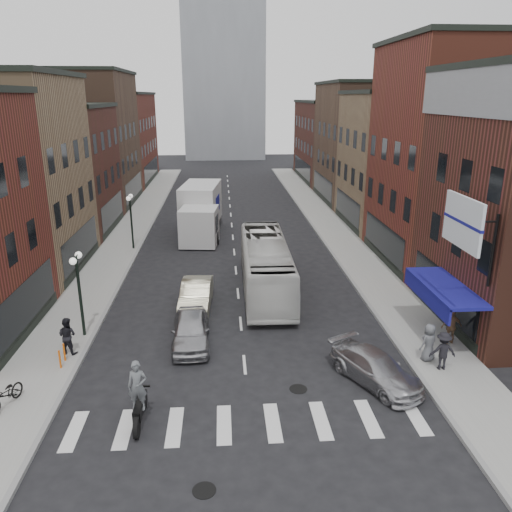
{
  "coord_description": "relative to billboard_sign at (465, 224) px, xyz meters",
  "views": [
    {
      "loc": [
        -0.8,
        -17.7,
        10.88
      ],
      "look_at": [
        0.91,
        7.14,
        2.85
      ],
      "focal_mm": 35.0,
      "sensor_mm": 36.0,
      "label": 1
    }
  ],
  "objects": [
    {
      "name": "curb_right",
      "position": [
        -1.59,
        21.5,
        -6.13
      ],
      "size": [
        0.2,
        74.0,
        0.16
      ],
      "primitive_type": "cube",
      "color": "gray",
      "rests_on": "ground"
    },
    {
      "name": "ped_right_a",
      "position": [
        -0.53,
        -0.63,
        -5.16
      ],
      "size": [
        1.09,
        0.6,
        1.64
      ],
      "primitive_type": "imported",
      "rotation": [
        0.0,
        0.0,
        3.07
      ],
      "color": "black",
      "rests_on": "sidewalk_right"
    },
    {
      "name": "streetlamp_far",
      "position": [
        -15.99,
        17.5,
        -3.22
      ],
      "size": [
        0.32,
        1.22,
        4.11
      ],
      "color": "black",
      "rests_on": "ground"
    },
    {
      "name": "bldg_right_far_a",
      "position": [
        6.41,
        34.5,
        0.02
      ],
      "size": [
        10.3,
        12.2,
        12.3
      ],
      "color": "#503628",
      "rests_on": "ground"
    },
    {
      "name": "bike_rack",
      "position": [
        -16.19,
        0.8,
        -5.58
      ],
      "size": [
        0.08,
        0.68,
        0.8
      ],
      "color": "#D8590C",
      "rests_on": "sidewalk_left"
    },
    {
      "name": "billboard_sign",
      "position": [
        0.0,
        0.0,
        0.0
      ],
      "size": [
        1.52,
        3.0,
        3.7
      ],
      "color": "black",
      "rests_on": "ground"
    },
    {
      "name": "bldg_right_mid_a",
      "position": [
        6.41,
        13.5,
        1.02
      ],
      "size": [
        10.3,
        10.2,
        14.3
      ],
      "color": "maroon",
      "rests_on": "ground"
    },
    {
      "name": "sedan_left_far",
      "position": [
        -10.88,
        6.67,
        -5.4
      ],
      "size": [
        1.77,
        4.53,
        1.47
      ],
      "primitive_type": "imported",
      "rotation": [
        0.0,
        0.0,
        -0.05
      ],
      "color": "#BBB698",
      "rests_on": "ground"
    },
    {
      "name": "ped_right_b",
      "position": [
        0.81,
        1.53,
        -5.17
      ],
      "size": [
        0.98,
        0.53,
        1.63
      ],
      "primitive_type": "imported",
      "rotation": [
        0.0,
        0.0,
        3.19
      ],
      "color": "brown",
      "rests_on": "sidewalk_right"
    },
    {
      "name": "bldg_right_mid_b",
      "position": [
        6.41,
        23.5,
        -0.48
      ],
      "size": [
        10.3,
        10.2,
        11.3
      ],
      "color": "#8C6D4D",
      "rests_on": "ground"
    },
    {
      "name": "bldg_left_mid_b",
      "position": [
        -23.58,
        23.5,
        -0.98
      ],
      "size": [
        10.3,
        10.2,
        10.3
      ],
      "color": "#4E271B",
      "rests_on": "ground"
    },
    {
      "name": "awning_blue",
      "position": [
        0.34,
        2.0,
        -3.5
      ],
      "size": [
        1.8,
        5.0,
        0.78
      ],
      "color": "navy",
      "rests_on": "ground"
    },
    {
      "name": "curb_left",
      "position": [
        -15.59,
        21.5,
        -6.13
      ],
      "size": [
        0.2,
        74.0,
        0.16
      ],
      "primitive_type": "cube",
      "color": "gray",
      "rests_on": "ground"
    },
    {
      "name": "box_truck",
      "position": [
        -11.15,
        21.39,
        -4.17
      ],
      "size": [
        3.45,
        9.37,
        3.97
      ],
      "rotation": [
        0.0,
        0.0,
        -0.12
      ],
      "color": "silver",
      "rests_on": "ground"
    },
    {
      "name": "bldg_right_far_b",
      "position": [
        6.41,
        48.5,
        -0.98
      ],
      "size": [
        10.3,
        16.2,
        10.3
      ],
      "color": "#4E271B",
      "rests_on": "ground"
    },
    {
      "name": "bldg_left_far_b",
      "position": [
        -23.58,
        48.5,
        -0.48
      ],
      "size": [
        10.3,
        16.2,
        11.3
      ],
      "color": "maroon",
      "rests_on": "ground"
    },
    {
      "name": "crosswalk_stripes",
      "position": [
        -8.59,
        -3.5,
        -6.13
      ],
      "size": [
        12.0,
        2.2,
        0.01
      ],
      "primitive_type": "cube",
      "color": "silver",
      "rests_on": "ground"
    },
    {
      "name": "distant_tower",
      "position": [
        -8.59,
        77.5,
        18.87
      ],
      "size": [
        14.0,
        14.0,
        50.0
      ],
      "primitive_type": "cube",
      "color": "#9399A0",
      "rests_on": "ground"
    },
    {
      "name": "ped_left_solo",
      "position": [
        -16.2,
        1.78,
        -5.15
      ],
      "size": [
        0.92,
        0.71,
        1.66
      ],
      "primitive_type": "imported",
      "rotation": [
        0.0,
        0.0,
        2.8
      ],
      "color": "black",
      "rests_on": "sidewalk_left"
    },
    {
      "name": "parked_bicycle",
      "position": [
        -17.31,
        -2.11,
        -5.51
      ],
      "size": [
        1.11,
        1.89,
        0.94
      ],
      "primitive_type": "imported",
      "rotation": [
        0.0,
        0.0,
        -0.29
      ],
      "color": "black",
      "rests_on": "sidewalk_left"
    },
    {
      "name": "ground",
      "position": [
        -8.59,
        -0.5,
        -6.13
      ],
      "size": [
        160.0,
        160.0,
        0.0
      ],
      "primitive_type": "plane",
      "color": "black",
      "rests_on": "ground"
    },
    {
      "name": "curb_car",
      "position": [
        -3.48,
        -1.23,
        -5.52
      ],
      "size": [
        3.49,
        4.57,
        1.23
      ],
      "primitive_type": "imported",
      "rotation": [
        0.0,
        0.0,
        0.48
      ],
      "color": "#AAA9AE",
      "rests_on": "ground"
    },
    {
      "name": "motorcycle_rider",
      "position": [
        -12.39,
        -3.21,
        -5.0
      ],
      "size": [
        0.67,
        2.37,
        2.42
      ],
      "rotation": [
        0.0,
        0.0,
        -0.03
      ],
      "color": "black",
      "rests_on": "ground"
    },
    {
      "name": "sedan_left_near",
      "position": [
        -10.94,
        2.5,
        -5.42
      ],
      "size": [
        1.83,
        4.25,
        1.43
      ],
      "primitive_type": "imported",
      "rotation": [
        0.0,
        0.0,
        0.03
      ],
      "color": "#A6A6AA",
      "rests_on": "ground"
    },
    {
      "name": "sidewalk_right",
      "position": [
        -0.09,
        21.5,
        -6.06
      ],
      "size": [
        3.0,
        74.0,
        0.15
      ],
      "primitive_type": "cube",
      "color": "gray",
      "rests_on": "ground"
    },
    {
      "name": "ped_right_c",
      "position": [
        -0.82,
        0.1,
        -5.16
      ],
      "size": [
        0.95,
        0.82,
        1.64
      ],
      "primitive_type": "imported",
      "rotation": [
        0.0,
        0.0,
        3.59
      ],
      "color": "#5B5D62",
      "rests_on": "sidewalk_right"
    },
    {
      "name": "bldg_left_far_a",
      "position": [
        -23.58,
        34.5,
        0.52
      ],
      "size": [
        10.3,
        12.2,
        13.3
      ],
      "color": "#503628",
      "rests_on": "ground"
    },
    {
      "name": "sidewalk_left",
      "position": [
        -17.09,
        21.5,
        -6.06
      ],
      "size": [
        3.0,
        74.0,
        0.15
      ],
      "primitive_type": "cube",
      "color": "gray",
      "rests_on": "ground"
    },
    {
      "name": "streetlamp_near",
      "position": [
        -15.99,
        3.5,
        -3.22
      ],
      "size": [
        0.32,
        1.22,
        4.11
      ],
      "color": "black",
      "rests_on": "ground"
    },
    {
      "name": "transit_bus",
      "position": [
        -6.95,
        8.98,
        -4.61
      ],
      "size": [
        2.73,
        10.94,
        3.04
      ],
      "primitive_type": "imported",
      "rotation": [
        0.0,
        0.0,
        -0.02
      ],
      "color": "silver",
      "rests_on": "ground"
    }
  ]
}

